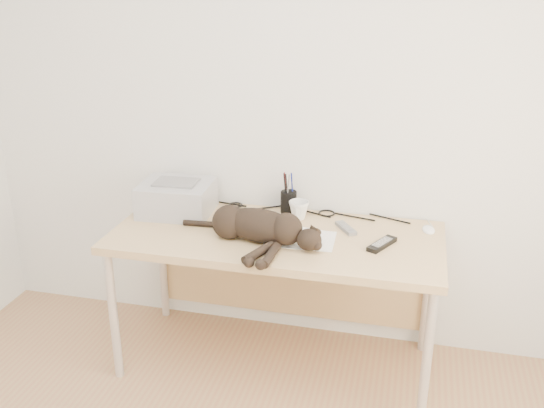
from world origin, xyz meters
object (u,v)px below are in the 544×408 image
(desk, at_px, (280,251))
(mouse, at_px, (429,228))
(printer, at_px, (177,198))
(mug, at_px, (299,210))
(cat, at_px, (255,227))
(pen_cup, at_px, (289,202))

(desk, bearing_deg, mouse, 10.23)
(printer, bearing_deg, mug, 5.95)
(cat, bearing_deg, mouse, 31.99)
(mug, bearing_deg, printer, -174.05)
(mug, bearing_deg, cat, -114.95)
(printer, xyz_separation_m, cat, (0.49, -0.25, -0.01))
(mug, height_order, pen_cup, pen_cup)
(desk, distance_m, cat, 0.29)
(desk, xyz_separation_m, mug, (0.07, 0.13, 0.18))
(cat, bearing_deg, mug, 75.39)
(mug, distance_m, mouse, 0.65)
(mug, distance_m, pen_cup, 0.10)
(printer, xyz_separation_m, mouse, (1.29, 0.07, -0.07))
(printer, relative_size, mouse, 3.70)
(desk, height_order, printer, printer)
(desk, height_order, mug, mug)
(pen_cup, bearing_deg, mug, -46.64)
(printer, bearing_deg, desk, -6.33)
(pen_cup, height_order, mouse, pen_cup)
(desk, height_order, cat, cat)
(desk, xyz_separation_m, pen_cup, (-0.00, 0.20, 0.19))
(mug, bearing_deg, mouse, 0.01)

